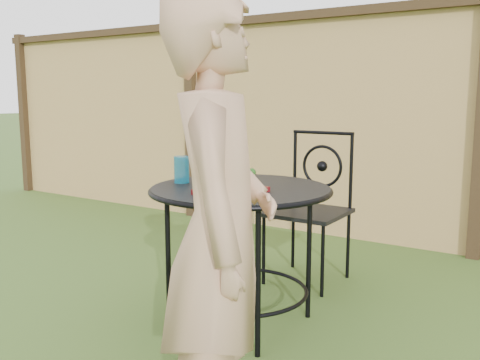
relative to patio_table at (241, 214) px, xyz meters
The scene contains 9 objects.
ground 0.81m from the patio_table, 150.47° to the right, with size 60.00×60.00×0.00m, color #254315.
fence 2.01m from the patio_table, 104.07° to the left, with size 8.00×0.12×1.90m.
patio_table is the anchor object (origin of this frame).
patio_chair 0.83m from the patio_table, 89.81° to the left, with size 0.46×0.46×0.95m.
diner 1.03m from the patio_table, 60.80° to the right, with size 0.55×0.36×1.49m, color tan.
salad_plate 0.23m from the patio_table, 72.07° to the right, with size 0.27×0.27×0.02m, color #470A0B.
salad 0.27m from the patio_table, 72.07° to the right, with size 0.21×0.21×0.08m, color #235614.
fork 0.38m from the patio_table, 68.96° to the right, with size 0.01×0.01×0.18m, color silver.
drinking_glass 0.40m from the patio_table, behind, with size 0.08×0.08×0.14m, color #0E7FA9.
Camera 1 is at (1.92, -1.95, 1.18)m, focal length 40.00 mm.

